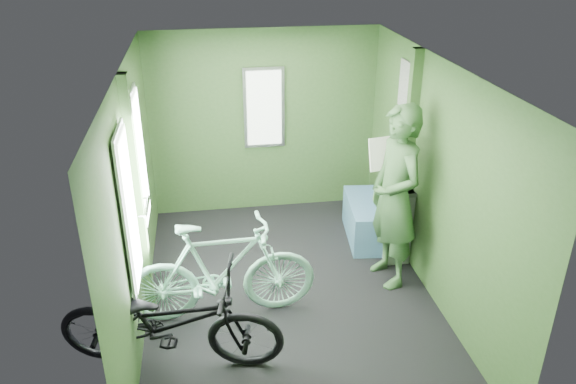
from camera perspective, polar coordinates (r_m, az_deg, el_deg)
name	(u,v)px	position (r m, az deg, el deg)	size (l,w,h in m)	color
room	(285,162)	(5.07, -0.31, 3.11)	(4.00, 4.02, 2.31)	black
bicycle_black	(175,367)	(5.04, -11.44, -17.04)	(0.65, 1.85, 0.97)	black
bicycle_mint	(224,317)	(5.49, -6.52, -12.52)	(0.49, 1.75, 1.05)	#98E5C8
passenger	(395,197)	(5.61, 10.82, -0.53)	(0.57, 0.76, 1.89)	#385D33
waste_box	(396,223)	(6.24, 10.89, -3.08)	(0.25, 0.35, 0.86)	gray
bench_seat	(373,215)	(6.65, 8.61, -2.36)	(0.62, 0.99, 0.99)	#2F4C64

